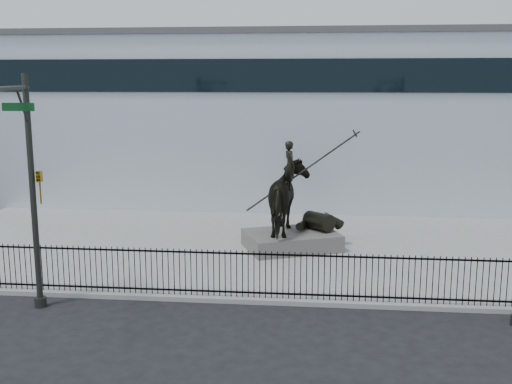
# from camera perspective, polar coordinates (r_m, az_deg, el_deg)

# --- Properties ---
(ground) EXTENTS (120.00, 120.00, 0.00)m
(ground) POSITION_cam_1_polar(r_m,az_deg,el_deg) (17.75, 1.21, -11.93)
(ground) COLOR black
(ground) RESTS_ON ground
(plaza) EXTENTS (30.00, 12.00, 0.15)m
(plaza) POSITION_cam_1_polar(r_m,az_deg,el_deg) (24.33, 2.54, -5.43)
(plaza) COLOR gray
(plaza) RESTS_ON ground
(building) EXTENTS (44.00, 14.00, 9.00)m
(building) POSITION_cam_1_polar(r_m,az_deg,el_deg) (36.43, 3.79, 7.00)
(building) COLOR silver
(building) RESTS_ON ground
(picket_fence) EXTENTS (22.10, 0.10, 1.50)m
(picket_fence) POSITION_cam_1_polar(r_m,az_deg,el_deg) (18.60, 1.54, -7.88)
(picket_fence) COLOR black
(picket_fence) RESTS_ON plaza
(statue_plinth) EXTENTS (4.20, 3.60, 0.66)m
(statue_plinth) POSITION_cam_1_polar(r_m,az_deg,el_deg) (24.06, 3.41, -4.62)
(statue_plinth) COLOR #524E4B
(statue_plinth) RESTS_ON plaza
(equestrian_statue) EXTENTS (4.23, 3.50, 3.85)m
(equestrian_statue) POSITION_cam_1_polar(r_m,az_deg,el_deg) (23.69, 3.61, -0.58)
(equestrian_statue) COLOR black
(equestrian_statue) RESTS_ON statue_plinth
(traffic_signal_left) EXTENTS (1.52, 4.84, 7.00)m
(traffic_signal_left) POSITION_cam_1_polar(r_m,az_deg,el_deg) (17.87, -21.03, 0.98)
(traffic_signal_left) COLOR #272A24
(traffic_signal_left) RESTS_ON ground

